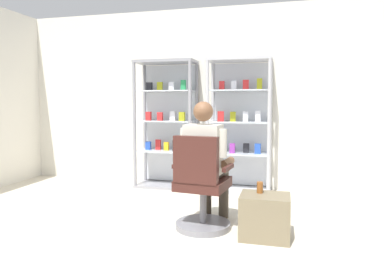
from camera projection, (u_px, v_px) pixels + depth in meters
The scene contains 7 objects.
back_wall at pixel (206, 98), 5.47m from camera, with size 6.00×0.10×2.70m, color silver.
display_cabinet_left at pixel (167, 123), 5.41m from camera, with size 0.90×0.45×1.90m.
display_cabinet_right at pixel (240, 124), 5.13m from camera, with size 0.90×0.45×1.90m.
office_chair at pixel (201, 191), 3.55m from camera, with size 0.59×0.56×0.96m.
seated_shopkeeper at pixel (207, 157), 3.68m from camera, with size 0.52×0.60×1.29m.
storage_crate at pixel (265, 216), 3.36m from camera, with size 0.46×0.38×0.41m, color #72664C.
tea_glass at pixel (260, 187), 3.41m from camera, with size 0.06×0.06×0.11m, color brown.
Camera 1 is at (1.17, -2.37, 1.28)m, focal length 33.32 mm.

